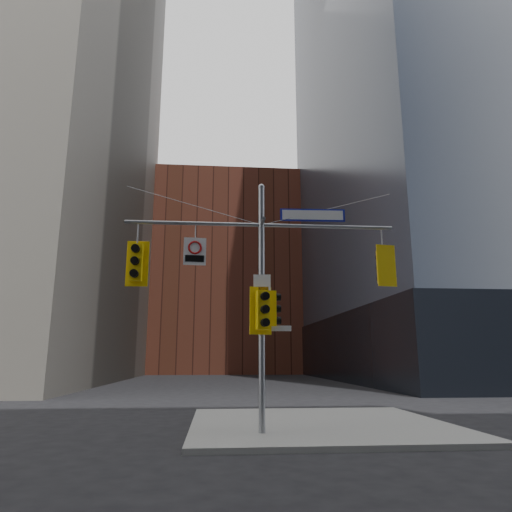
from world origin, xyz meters
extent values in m
plane|color=black|center=(0.00, 0.00, 0.00)|extent=(160.00, 160.00, 0.00)
cube|color=gray|center=(2.00, 4.00, 0.07)|extent=(8.00, 8.00, 0.15)
cube|color=brown|center=(0.00, 58.00, 14.00)|extent=(26.00, 20.00, 28.00)
cylinder|color=gray|center=(0.00, 2.00, 3.60)|extent=(0.18, 0.18, 7.20)
sphere|color=gray|center=(0.00, 2.00, 7.20)|extent=(0.20, 0.20, 0.20)
cylinder|color=gray|center=(-2.00, 2.00, 6.00)|extent=(4.00, 0.11, 0.11)
cylinder|color=gray|center=(2.00, 2.00, 6.00)|extent=(4.00, 0.11, 0.11)
cylinder|color=gray|center=(0.00, 1.65, 6.00)|extent=(0.10, 0.70, 0.10)
cylinder|color=gray|center=(-2.00, 2.00, 6.55)|extent=(4.00, 0.02, 1.12)
cylinder|color=gray|center=(2.00, 2.00, 6.55)|extent=(4.00, 0.02, 1.12)
cube|color=yellow|center=(-3.60, 2.00, 4.80)|extent=(0.35, 0.25, 1.08)
cube|color=yellow|center=(-3.60, 2.19, 4.80)|extent=(0.64, 0.05, 1.34)
cylinder|color=black|center=(-3.61, 1.79, 5.16)|extent=(0.23, 0.17, 0.23)
cylinder|color=black|center=(-3.61, 1.88, 5.16)|extent=(0.20, 0.02, 0.20)
cylinder|color=black|center=(-3.61, 1.79, 4.80)|extent=(0.23, 0.17, 0.23)
cylinder|color=black|center=(-3.61, 1.88, 4.80)|extent=(0.20, 0.02, 0.20)
cylinder|color=black|center=(-3.61, 1.79, 4.44)|extent=(0.23, 0.17, 0.23)
cylinder|color=black|center=(-3.61, 1.88, 4.44)|extent=(0.20, 0.02, 0.20)
cube|color=yellow|center=(3.67, 2.00, 4.80)|extent=(0.36, 0.28, 1.01)
cube|color=yellow|center=(3.69, 1.83, 4.80)|extent=(0.59, 0.13, 1.25)
cylinder|color=black|center=(3.63, 2.19, 5.14)|extent=(0.23, 0.19, 0.21)
cylinder|color=black|center=(3.65, 2.11, 5.14)|extent=(0.18, 0.05, 0.18)
cylinder|color=black|center=(3.63, 2.19, 4.80)|extent=(0.23, 0.19, 0.21)
cylinder|color=black|center=(3.65, 2.11, 4.80)|extent=(0.18, 0.05, 0.18)
cylinder|color=black|center=(3.63, 2.19, 4.46)|extent=(0.23, 0.19, 0.21)
cylinder|color=#0CE559|center=(3.65, 2.11, 4.46)|extent=(0.18, 0.05, 0.18)
cube|color=yellow|center=(0.28, 2.00, 3.51)|extent=(0.26, 0.35, 1.01)
cylinder|color=black|center=(0.47, 2.02, 3.85)|extent=(0.17, 0.22, 0.21)
cylinder|color=black|center=(0.39, 2.01, 3.85)|extent=(0.04, 0.18, 0.18)
cylinder|color=black|center=(0.47, 2.02, 3.51)|extent=(0.17, 0.22, 0.21)
cylinder|color=black|center=(0.39, 2.01, 3.51)|extent=(0.04, 0.18, 0.18)
cylinder|color=black|center=(0.47, 2.02, 3.18)|extent=(0.17, 0.22, 0.21)
cylinder|color=black|center=(0.39, 2.01, 3.18)|extent=(0.04, 0.18, 0.18)
cube|color=yellow|center=(0.00, 1.72, 3.44)|extent=(0.40, 0.32, 1.09)
cube|color=yellow|center=(-0.04, 1.90, 3.44)|extent=(0.64, 0.19, 1.35)
cylinder|color=black|center=(0.05, 1.52, 3.81)|extent=(0.26, 0.21, 0.23)
cylinder|color=black|center=(0.03, 1.60, 3.81)|extent=(0.20, 0.07, 0.20)
cylinder|color=black|center=(0.05, 1.52, 3.44)|extent=(0.26, 0.21, 0.23)
cylinder|color=black|center=(0.03, 1.60, 3.44)|extent=(0.20, 0.07, 0.20)
cylinder|color=black|center=(0.05, 1.52, 3.08)|extent=(0.26, 0.21, 0.23)
cylinder|color=black|center=(0.03, 1.60, 3.08)|extent=(0.20, 0.07, 0.20)
cube|color=#101999|center=(1.56, 2.00, 6.35)|extent=(1.97, 0.12, 0.38)
cube|color=silver|center=(1.56, 1.98, 6.35)|extent=(1.85, 0.08, 0.30)
cube|color=silver|center=(-1.95, 1.98, 5.15)|extent=(0.65, 0.09, 0.81)
torus|color=#B20A0A|center=(-1.95, 1.96, 5.26)|extent=(0.40, 0.09, 0.40)
cube|color=black|center=(-1.95, 1.96, 4.93)|extent=(0.54, 0.06, 0.19)
cube|color=silver|center=(0.00, 1.88, 4.15)|extent=(0.49, 0.08, 0.65)
cube|color=#D88C00|center=(0.00, 1.86, 3.98)|extent=(0.36, 0.05, 0.29)
cube|color=silver|center=(0.45, 2.00, 2.95)|extent=(0.79, 0.04, 0.16)
cube|color=#145926|center=(0.00, 2.45, 2.86)|extent=(0.06, 0.77, 0.15)
camera|label=1|loc=(-1.28, -10.99, 2.15)|focal=32.00mm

